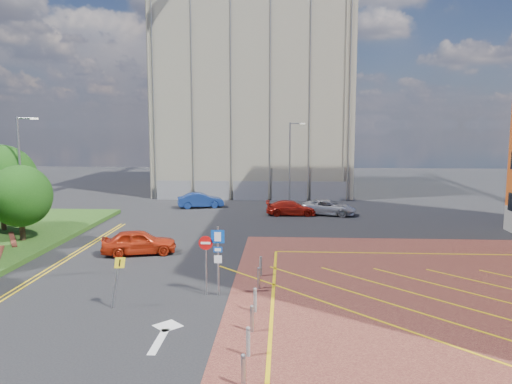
# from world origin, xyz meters

# --- Properties ---
(ground) EXTENTS (140.00, 140.00, 0.00)m
(ground) POSITION_xyz_m (0.00, 0.00, 0.00)
(ground) COLOR black
(ground) RESTS_ON ground
(tree_c) EXTENTS (4.00, 4.00, 4.90)m
(tree_c) POSITION_xyz_m (-13.50, 10.00, 3.19)
(tree_c) COLOR #3D2B1C
(tree_c) RESTS_ON grass_bed
(tree_d) EXTENTS (5.00, 5.00, 6.08)m
(tree_d) POSITION_xyz_m (-16.50, 13.00, 3.87)
(tree_d) COLOR #3D2B1C
(tree_d) RESTS_ON grass_bed
(lamp_left_far) EXTENTS (1.53, 0.16, 8.00)m
(lamp_left_far) POSITION_xyz_m (-14.42, 12.00, 4.66)
(lamp_left_far) COLOR #9EA0A8
(lamp_left_far) RESTS_ON grass_bed
(lamp_back) EXTENTS (1.53, 0.16, 8.00)m
(lamp_back) POSITION_xyz_m (4.08, 28.00, 4.36)
(lamp_back) COLOR #9EA0A8
(lamp_back) RESTS_ON ground
(sign_cluster) EXTENTS (1.17, 0.12, 3.20)m
(sign_cluster) POSITION_xyz_m (0.30, 0.98, 1.95)
(sign_cluster) COLOR #9EA0A8
(sign_cluster) RESTS_ON ground
(warning_sign) EXTENTS (0.64, 0.40, 2.25)m
(warning_sign) POSITION_xyz_m (-3.53, -0.88, 1.43)
(warning_sign) COLOR #9EA0A8
(warning_sign) RESTS_ON ground
(bollard_row) EXTENTS (0.14, 11.14, 0.90)m
(bollard_row) POSITION_xyz_m (2.30, -1.67, 0.47)
(bollard_row) COLOR #9EA0A8
(bollard_row) RESTS_ON forecourt
(construction_building) EXTENTS (21.20, 19.20, 22.00)m
(construction_building) POSITION_xyz_m (0.00, 40.00, 11.00)
(construction_building) COLOR #A09983
(construction_building) RESTS_ON ground
(construction_fence) EXTENTS (21.60, 0.06, 2.00)m
(construction_fence) POSITION_xyz_m (1.00, 30.00, 1.00)
(construction_fence) COLOR gray
(construction_fence) RESTS_ON ground
(car_red_left) EXTENTS (4.70, 2.84, 1.50)m
(car_red_left) POSITION_xyz_m (-5.23, 8.01, 0.75)
(car_red_left) COLOR red
(car_red_left) RESTS_ON ground
(car_blue_back) EXTENTS (4.51, 2.60, 1.40)m
(car_blue_back) POSITION_xyz_m (-4.37, 25.08, 0.70)
(car_blue_back) COLOR navy
(car_blue_back) RESTS_ON ground
(car_red_back) EXTENTS (4.39, 1.87, 1.26)m
(car_red_back) POSITION_xyz_m (4.10, 21.65, 0.63)
(car_red_back) COLOR #B51A0F
(car_red_back) RESTS_ON ground
(car_silver_back) EXTENTS (5.12, 3.31, 1.31)m
(car_silver_back) POSITION_xyz_m (7.31, 21.98, 0.66)
(car_silver_back) COLOR silver
(car_silver_back) RESTS_ON ground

